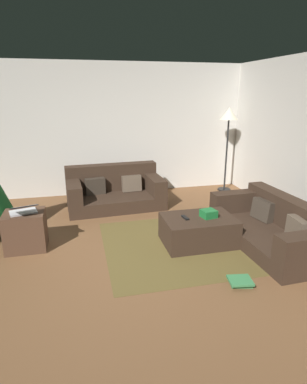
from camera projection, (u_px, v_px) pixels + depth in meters
ground_plane at (115, 267)px, 3.88m from camera, size 6.40×6.40×0.00m
rear_partition at (94, 130)px, 6.42m from camera, size 6.40×0.12×2.60m
couch_left at (114, 191)px, 5.95m from camera, size 1.76×1.03×0.73m
couch_right at (275, 227)px, 4.44m from camera, size 0.99×1.91×0.62m
ottoman at (198, 230)px, 4.47m from camera, size 0.98×0.68×0.38m
gift_box at (209, 214)px, 4.40m from camera, size 0.22×0.21×0.10m
tv_remote at (185, 218)px, 4.37m from camera, size 0.07×0.16×0.02m
side_table at (26, 231)px, 4.29m from camera, size 0.52×0.44×0.51m
laptop at (23, 210)px, 4.16m from camera, size 0.42×0.44×0.17m
book_stack at (240, 281)px, 3.53m from camera, size 0.29×0.27×0.08m
corner_lamp at (229, 120)px, 6.53m from camera, size 0.36×0.36×1.73m
area_rug at (198, 243)px, 4.52m from camera, size 2.60×2.00×0.01m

